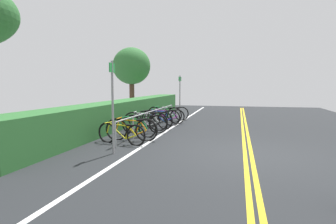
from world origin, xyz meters
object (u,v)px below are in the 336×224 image
bicycle_2 (135,127)px  sign_post_near (113,99)px  bicycle_1 (131,129)px  bicycle_4 (146,121)px  sign_post_far (180,93)px  bicycle_0 (121,134)px  bicycle_3 (145,124)px  tree_mid (132,66)px  bicycle_5 (154,119)px  bicycle_6 (161,118)px  bike_rack (152,115)px  bicycle_9 (171,114)px  bicycle_8 (164,114)px  bicycle_7 (165,117)px

bicycle_2 → sign_post_near: bearing=-172.6°
bicycle_1 → bicycle_4: bicycle_4 is taller
bicycle_4 → sign_post_far: size_ratio=0.77×
bicycle_0 → sign_post_near: size_ratio=0.71×
bicycle_3 → sign_post_near: bearing=-176.2°
sign_post_far → tree_mid: (2.79, 3.86, 1.65)m
bicycle_2 → tree_mid: tree_mid is taller
bicycle_5 → sign_post_far: sign_post_far is taller
bicycle_0 → bicycle_6: 4.10m
bicycle_0 → bike_rack: bearing=-1.0°
bicycle_2 → bicycle_5: 2.07m
bicycle_9 → sign_post_far: bearing=-8.4°
bicycle_8 → sign_post_near: 6.76m
bicycle_7 → bicycle_9: 1.33m
bicycle_5 → bicycle_6: bearing=-8.5°
bicycle_1 → sign_post_near: bearing=-174.1°
bicycle_0 → bicycle_3: bicycle_3 is taller
bicycle_6 → bicycle_8: bearing=8.4°
bicycle_8 → bicycle_9: size_ratio=1.06×
bicycle_5 → sign_post_far: bearing=-4.2°
bike_rack → bicycle_8: bike_rack is taller
tree_mid → bicycle_1: bearing=-159.3°
bicycle_4 → sign_post_far: 4.82m
bicycle_3 → tree_mid: size_ratio=0.40×
bike_rack → bicycle_4: bike_rack is taller
bicycle_4 → bicycle_9: (3.43, -0.25, -0.02)m
bicycle_2 → bicycle_5: bicycle_5 is taller
tree_mid → bicycle_4: bearing=-155.4°
tree_mid → bicycle_3: bearing=-156.0°
bicycle_8 → tree_mid: tree_mid is taller
bicycle_7 → tree_mid: size_ratio=0.41×
bicycle_3 → bicycle_7: (2.68, -0.12, -0.01)m
bicycle_1 → bicycle_6: (3.51, -0.05, -0.01)m
bicycle_2 → bicycle_3: bicycle_3 is taller
bicycle_4 → sign_post_far: sign_post_far is taller
bike_rack → bicycle_3: bike_rack is taller
bicycle_4 → bicycle_6: bearing=-10.0°
bicycle_4 → bicycle_8: same height
bicycle_4 → bike_rack: bearing=-19.7°
bike_rack → tree_mid: tree_mid is taller
bicycle_6 → sign_post_near: sign_post_near is taller
sign_post_near → sign_post_far: sign_post_near is taller
bicycle_6 → tree_mid: (6.04, 3.67, 2.68)m
bicycle_5 → bicycle_8: size_ratio=0.94×
bike_rack → sign_post_near: (-4.27, -0.24, 0.87)m
bicycle_1 → bicycle_7: size_ratio=1.01×
bicycle_9 → sign_post_near: 7.40m
tree_mid → bicycle_0: bearing=-160.9°
bicycle_9 → sign_post_far: size_ratio=0.74×
bike_rack → bicycle_6: bearing=-6.2°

